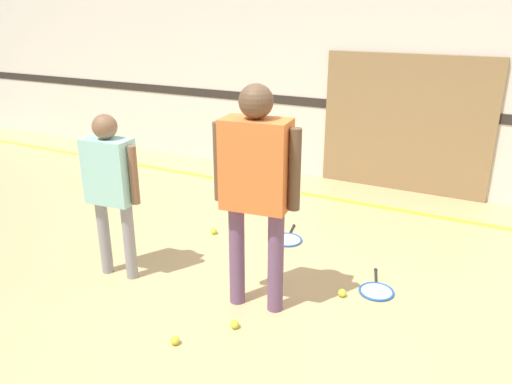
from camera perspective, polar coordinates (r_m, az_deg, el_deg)
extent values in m
plane|color=tan|center=(3.94, 2.47, -13.97)|extent=(16.00, 16.00, 0.00)
cube|color=silver|center=(6.51, 15.80, 14.11)|extent=(16.00, 0.06, 3.20)
cube|color=#2D2823|center=(6.56, 15.25, 9.10)|extent=(16.00, 0.01, 0.12)
cube|color=#93754C|center=(6.53, 16.71, 7.39)|extent=(2.08, 0.05, 1.71)
cube|color=yellow|center=(6.13, 12.78, -1.43)|extent=(14.40, 0.10, 0.01)
cylinder|color=#6B4C70|center=(3.91, -2.20, -7.17)|extent=(0.12, 0.12, 0.84)
cylinder|color=#6B4C70|center=(3.81, 2.26, -7.92)|extent=(0.12, 0.12, 0.84)
cube|color=orange|center=(3.57, 0.00, 3.15)|extent=(0.52, 0.33, 0.66)
sphere|color=brown|center=(3.46, 0.00, 10.33)|extent=(0.24, 0.24, 0.24)
cylinder|color=brown|center=(3.68, -4.22, 3.47)|extent=(0.09, 0.09, 0.59)
cylinder|color=brown|center=(3.49, 4.44, 2.52)|extent=(0.09, 0.09, 0.59)
cylinder|color=gray|center=(4.57, -16.95, -4.89)|extent=(0.10, 0.10, 0.69)
cylinder|color=gray|center=(4.42, -14.27, -5.50)|extent=(0.10, 0.10, 0.69)
cube|color=#99D8D1|center=(4.27, -16.41, 2.30)|extent=(0.42, 0.26, 0.54)
sphere|color=brown|center=(4.18, -16.91, 7.17)|extent=(0.20, 0.20, 0.20)
cylinder|color=brown|center=(4.42, -18.83, 2.53)|extent=(0.07, 0.07, 0.49)
cylinder|color=brown|center=(4.13, -13.80, 1.86)|extent=(0.07, 0.07, 0.49)
torus|color=blue|center=(4.33, 13.60, -10.99)|extent=(0.36, 0.36, 0.02)
cylinder|color=silver|center=(4.33, 13.60, -10.99)|extent=(0.25, 0.25, 0.01)
cylinder|color=black|center=(4.55, 13.54, -9.35)|extent=(0.09, 0.23, 0.02)
sphere|color=black|center=(4.66, 13.51, -8.65)|extent=(0.03, 0.03, 0.03)
torus|color=blue|center=(5.09, 3.53, -5.46)|extent=(0.38, 0.38, 0.02)
cylinder|color=silver|center=(5.09, 3.53, -5.46)|extent=(0.27, 0.27, 0.01)
cylinder|color=black|center=(5.32, 4.12, -4.30)|extent=(0.07, 0.22, 0.02)
sphere|color=black|center=(5.41, 4.36, -3.84)|extent=(0.03, 0.03, 0.03)
sphere|color=#CCE038|center=(3.80, -2.47, -14.86)|extent=(0.07, 0.07, 0.07)
sphere|color=#CCE038|center=(4.21, 9.83, -11.30)|extent=(0.07, 0.07, 0.07)
sphere|color=#CCE038|center=(5.23, -4.84, -4.46)|extent=(0.07, 0.07, 0.07)
sphere|color=#CCE038|center=(3.69, -9.26, -16.37)|extent=(0.07, 0.07, 0.07)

